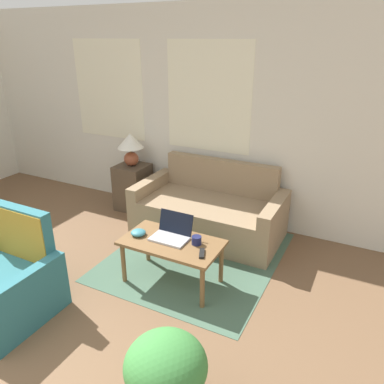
# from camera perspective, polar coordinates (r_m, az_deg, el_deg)

# --- Properties ---
(wall_back) EXTENTS (6.99, 0.06, 2.60)m
(wall_back) POSITION_cam_1_polar(r_m,az_deg,el_deg) (5.00, -4.49, 11.96)
(wall_back) COLOR silver
(wall_back) RESTS_ON ground_plane
(rug) EXTENTS (1.70, 1.92, 0.01)m
(rug) POSITION_cam_1_polar(r_m,az_deg,el_deg) (4.16, 0.61, -9.66)
(rug) COLOR #476651
(rug) RESTS_ON ground_plane
(couch) EXTENTS (1.73, 0.87, 0.84)m
(couch) POSITION_cam_1_polar(r_m,az_deg,el_deg) (4.53, 2.79, -3.06)
(couch) COLOR #937A5B
(couch) RESTS_ON ground_plane
(armchair) EXTENTS (0.85, 0.75, 0.88)m
(armchair) POSITION_cam_1_polar(r_m,az_deg,el_deg) (3.67, -26.64, -12.45)
(armchair) COLOR #2D6B75
(armchair) RESTS_ON ground_plane
(side_table) EXTENTS (0.41, 0.41, 0.62)m
(side_table) POSITION_cam_1_polar(r_m,az_deg,el_deg) (5.20, -8.95, 0.75)
(side_table) COLOR #4C3D2D
(side_table) RESTS_ON ground_plane
(table_lamp) EXTENTS (0.34, 0.34, 0.44)m
(table_lamp) POSITION_cam_1_polar(r_m,az_deg,el_deg) (5.01, -9.36, 7.06)
(table_lamp) COLOR brown
(table_lamp) RESTS_ON side_table
(coffee_table) EXTENTS (0.94, 0.52, 0.45)m
(coffee_table) POSITION_cam_1_polar(r_m,az_deg,el_deg) (3.57, -3.09, -8.27)
(coffee_table) COLOR brown
(coffee_table) RESTS_ON ground_plane
(laptop) EXTENTS (0.35, 0.27, 0.23)m
(laptop) POSITION_cam_1_polar(r_m,az_deg,el_deg) (3.57, -3.10, -6.21)
(laptop) COLOR #B7B7BC
(laptop) RESTS_ON coffee_table
(cup_navy) EXTENTS (0.09, 0.09, 0.08)m
(cup_navy) POSITION_cam_1_polar(r_m,az_deg,el_deg) (3.47, 0.69, -7.37)
(cup_navy) COLOR #191E4C
(cup_navy) RESTS_ON coffee_table
(snack_bowl) EXTENTS (0.14, 0.14, 0.05)m
(snack_bowl) POSITION_cam_1_polar(r_m,az_deg,el_deg) (3.66, -8.19, -6.14)
(snack_bowl) COLOR teal
(snack_bowl) RESTS_ON coffee_table
(tv_remote) EXTENTS (0.10, 0.16, 0.02)m
(tv_remote) POSITION_cam_1_polar(r_m,az_deg,el_deg) (3.33, 1.51, -9.33)
(tv_remote) COLOR black
(tv_remote) RESTS_ON coffee_table
(potted_plant) EXTENTS (0.51, 0.51, 0.59)m
(potted_plant) POSITION_cam_1_polar(r_m,az_deg,el_deg) (2.51, -4.00, -25.60)
(potted_plant) COLOR #BCB2A3
(potted_plant) RESTS_ON ground_plane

